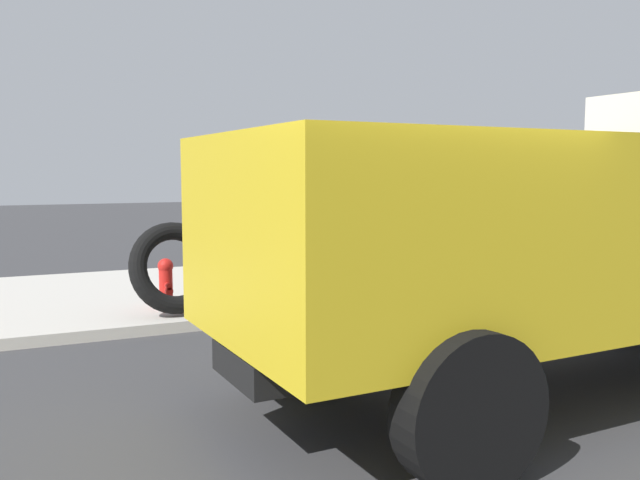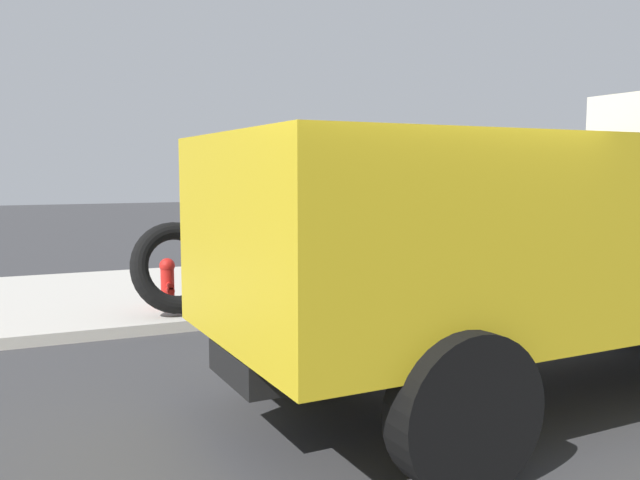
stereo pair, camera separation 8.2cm
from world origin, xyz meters
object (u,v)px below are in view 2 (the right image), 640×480
at_px(fire_hydrant, 168,281).
at_px(dump_truck_yellow, 589,223).
at_px(stop_sign, 389,201).
at_px(loose_tire, 176,268).

xyz_separation_m(fire_hydrant, dump_truck_yellow, (3.16, -4.72, 1.08)).
height_order(stop_sign, dump_truck_yellow, dump_truck_yellow).
height_order(fire_hydrant, stop_sign, stop_sign).
distance_m(fire_hydrant, loose_tire, 0.56).
bearing_deg(loose_tire, stop_sign, -0.46).
relative_size(fire_hydrant, dump_truck_yellow, 0.10).
relative_size(loose_tire, dump_truck_yellow, 0.18).
xyz_separation_m(fire_hydrant, loose_tire, (0.03, -0.49, 0.26)).
xyz_separation_m(fire_hydrant, stop_sign, (3.36, -0.52, 1.12)).
relative_size(loose_tire, stop_sign, 0.59).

